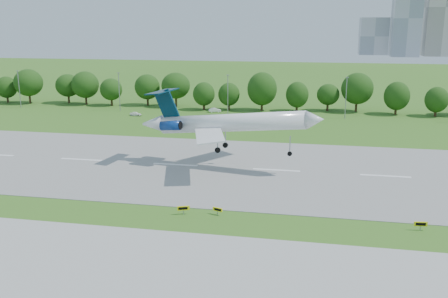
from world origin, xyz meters
TOP-DOWN VIEW (x-y plane):
  - ground at (0.00, 0.00)m, footprint 600.00×600.00m
  - runway at (0.00, 25.00)m, footprint 400.00×45.00m
  - taxiway at (0.00, -18.00)m, footprint 400.00×23.00m
  - tree_line at (0.00, 92.00)m, footprint 288.40×8.40m
  - light_poles at (-2.50, 82.00)m, footprint 175.90×0.25m
  - skyline at (100.16, 390.61)m, footprint 127.00×52.00m
  - airliner at (-10.61, 25.30)m, footprint 36.80×26.37m
  - taxi_sign_left at (-6.45, 0.72)m, footprint 1.53×0.70m
  - taxi_sign_centre at (-11.38, -0.09)m, footprint 1.78×0.82m
  - taxi_sign_right at (21.69, 0.35)m, footprint 1.77×0.38m
  - service_vehicle_a at (-24.86, 85.77)m, footprint 4.09×2.66m
  - service_vehicle_b at (-47.02, 74.69)m, footprint 3.63×1.76m

SIDE VIEW (x-z plane):
  - ground at x=0.00m, z-range 0.00..0.00m
  - runway at x=0.00m, z-range 0.00..0.08m
  - taxiway at x=0.00m, z-range 0.00..0.08m
  - service_vehicle_b at x=-47.02m, z-range 0.00..1.19m
  - service_vehicle_a at x=-24.86m, z-range 0.00..1.27m
  - taxi_sign_left at x=-6.45m, z-range 0.26..1.36m
  - taxi_sign_right at x=21.69m, z-range 0.29..1.53m
  - taxi_sign_centre at x=-11.38m, z-range 0.30..1.59m
  - tree_line at x=0.00m, z-range 0.99..11.39m
  - light_poles at x=-2.50m, z-range 0.24..12.43m
  - airliner at x=-10.61m, z-range 3.20..14.63m
  - skyline at x=100.16m, z-range -9.54..70.46m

